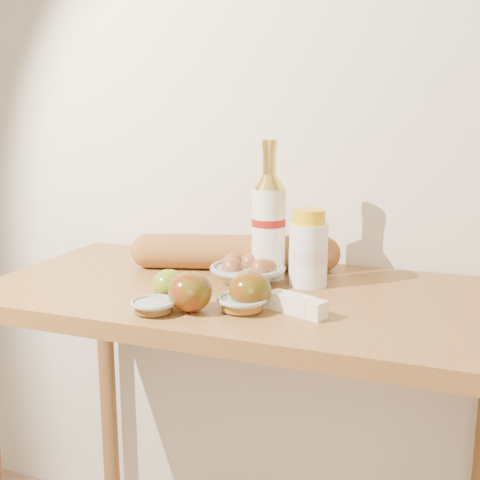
{
  "coord_description": "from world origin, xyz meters",
  "views": [
    {
      "loc": [
        0.45,
        -0.06,
        1.3
      ],
      "look_at": [
        0.0,
        1.15,
        1.02
      ],
      "focal_mm": 45.0,
      "sensor_mm": 36.0,
      "label": 1
    }
  ],
  "objects_px": {
    "baguette": "(235,252)",
    "cream_bottle": "(308,250)",
    "table": "(245,339)",
    "bourbon_bottle": "(269,223)"
  },
  "relations": [
    {
      "from": "bourbon_bottle",
      "to": "cream_bottle",
      "type": "distance_m",
      "value": 0.12
    },
    {
      "from": "table",
      "to": "baguette",
      "type": "distance_m",
      "value": 0.24
    },
    {
      "from": "table",
      "to": "bourbon_bottle",
      "type": "distance_m",
      "value": 0.28
    },
    {
      "from": "table",
      "to": "cream_bottle",
      "type": "bearing_deg",
      "value": 32.79
    },
    {
      "from": "cream_bottle",
      "to": "baguette",
      "type": "distance_m",
      "value": 0.23
    },
    {
      "from": "table",
      "to": "cream_bottle",
      "type": "height_order",
      "value": "cream_bottle"
    },
    {
      "from": "bourbon_bottle",
      "to": "baguette",
      "type": "height_order",
      "value": "bourbon_bottle"
    },
    {
      "from": "cream_bottle",
      "to": "baguette",
      "type": "height_order",
      "value": "cream_bottle"
    },
    {
      "from": "bourbon_bottle",
      "to": "table",
      "type": "bearing_deg",
      "value": -87.53
    },
    {
      "from": "table",
      "to": "cream_bottle",
      "type": "xyz_separation_m",
      "value": [
        0.13,
        0.08,
        0.21
      ]
    },
    {
      "from": "table",
      "to": "bourbon_bottle",
      "type": "xyz_separation_m",
      "value": [
        0.02,
        0.11,
        0.26
      ]
    },
    {
      "from": "cream_bottle",
      "to": "baguette",
      "type": "xyz_separation_m",
      "value": [
        -0.21,
        0.07,
        -0.04
      ]
    },
    {
      "from": "baguette",
      "to": "cream_bottle",
      "type": "bearing_deg",
      "value": -34.47
    },
    {
      "from": "table",
      "to": "bourbon_bottle",
      "type": "bearing_deg",
      "value": 79.12
    },
    {
      "from": "table",
      "to": "baguette",
      "type": "xyz_separation_m",
      "value": [
        -0.08,
        0.15,
        0.17
      ]
    }
  ]
}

